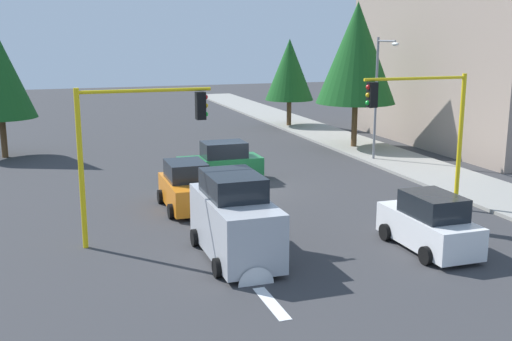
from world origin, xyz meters
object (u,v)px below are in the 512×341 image
Objects in this scene: traffic_signal_near_right at (135,133)px; street_lamp_curbside at (380,86)px; traffic_signal_near_left at (423,116)px; tree_roadside_mid at (357,53)px; car_green at (221,163)px; car_white at (429,224)px; car_orange at (187,188)px; delivery_van_silver at (235,219)px; tree_roadside_far at (289,70)px.

traffic_signal_near_right is 0.78× the size of street_lamp_curbside.
street_lamp_curbside reaches higher than traffic_signal_near_right.
tree_roadside_mid is at bearing 162.89° from traffic_signal_near_left.
car_green is (6.00, -10.45, -5.11)m from tree_roadside_mid.
car_orange is at bearing -138.78° from car_white.
traffic_signal_near_right is 21.12m from tree_roadside_mid.
tree_roadside_mid reaches higher than car_white.
traffic_signal_near_left is 0.62× the size of tree_roadside_mid.
delivery_van_silver is at bearing -38.02° from tree_roadside_mid.
traffic_signal_near_left is 0.83× the size of tree_roadside_far.
tree_roadside_far is 0.75× the size of tree_roadside_mid.
tree_roadside_far is at bearing 148.11° from car_green.
car_green is at bearing -31.89° from tree_roadside_far.
tree_roadside_mid is 2.26× the size of car_green.
tree_roadside_mid is 2.37× the size of car_orange.
traffic_signal_near_left is 1.39× the size of car_green.
traffic_signal_near_right is 0.60× the size of tree_roadside_mid.
traffic_signal_near_left is at bearing 90.00° from traffic_signal_near_right.
street_lamp_curbside reaches higher than tree_roadside_far.
tree_roadside_mid reaches higher than tree_roadside_far.
tree_roadside_far is 10.13m from tree_roadside_mid.
tree_roadside_far is at bearing 167.96° from car_white.
street_lamp_curbside is 1.03× the size of tree_roadside_far.
tree_roadside_far is 1.77× the size of car_orange.
delivery_van_silver is 6.61m from car_white.
traffic_signal_near_left is at bearing -17.11° from tree_roadside_mid.
tree_roadside_mid reaches higher than delivery_van_silver.
tree_roadside_far is at bearing -177.14° from tree_roadside_mid.
car_orange is at bearing -31.86° from tree_roadside_far.
tree_roadside_mid is 1.90× the size of delivery_van_silver.
car_orange is (-3.69, -8.81, -3.09)m from traffic_signal_near_left.
traffic_signal_near_left is 24.31m from tree_roadside_far.
car_white is (11.92, 4.00, -0.00)m from car_green.
car_orange is at bearing -112.70° from traffic_signal_near_left.
tree_roadside_mid is at bearing 2.86° from tree_roadside_far.
tree_roadside_far is at bearing 170.98° from traffic_signal_near_left.
tree_roadside_mid is at bearing 169.67° from street_lamp_curbside.
tree_roadside_far reaches higher than traffic_signal_near_right.
traffic_signal_near_right is 10.44m from car_white.
street_lamp_curbside is 14.39m from tree_roadside_far.
delivery_van_silver is at bearing -44.97° from street_lamp_curbside.
car_green is 12.58m from car_white.
traffic_signal_near_right is 4.54m from delivery_van_silver.
car_green is at bearing 148.25° from car_orange.
traffic_signal_near_right is 10.00m from car_green.
tree_roadside_far is 24.18m from car_orange.
street_lamp_curbside is at bearing 122.89° from traffic_signal_near_right.
traffic_signal_near_left reaches higher than car_green.
street_lamp_curbside is at bearing 159.94° from traffic_signal_near_left.
street_lamp_curbside is 15.07m from car_white.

